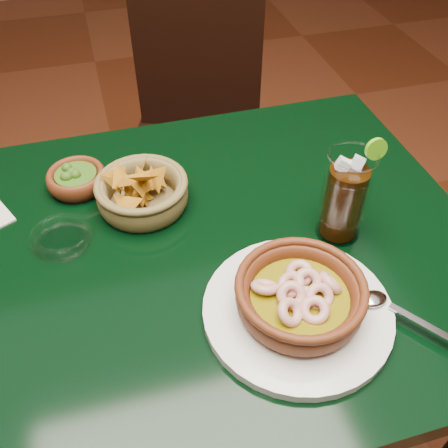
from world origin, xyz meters
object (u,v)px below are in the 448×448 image
object	(u,v)px
dining_chair	(196,136)
cola_drink	(345,197)
dining_table	(149,292)
shrimp_plate	(300,300)
chip_basket	(142,192)

from	to	relation	value
dining_chair	cola_drink	world-z (taller)	cola_drink
dining_table	shrimp_plate	bearing A→B (deg)	-40.71
shrimp_plate	cola_drink	world-z (taller)	cola_drink
dining_chair	cola_drink	xyz separation A→B (m)	(0.10, -0.74, 0.34)
dining_table	shrimp_plate	distance (m)	0.31
chip_basket	dining_chair	bearing A→B (deg)	68.30
chip_basket	shrimp_plate	bearing A→B (deg)	-59.09
dining_table	shrimp_plate	xyz separation A→B (m)	(0.21, -0.18, 0.13)
shrimp_plate	chip_basket	bearing A→B (deg)	120.91
cola_drink	chip_basket	bearing A→B (deg)	152.79
shrimp_plate	dining_table	bearing A→B (deg)	139.29
dining_chair	chip_basket	xyz separation A→B (m)	(-0.23, -0.57, 0.29)
dining_chair	shrimp_plate	distance (m)	0.93
dining_table	dining_chair	xyz separation A→B (m)	(0.25, 0.70, -0.16)
dining_table	chip_basket	xyz separation A→B (m)	(0.02, 0.13, 0.13)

